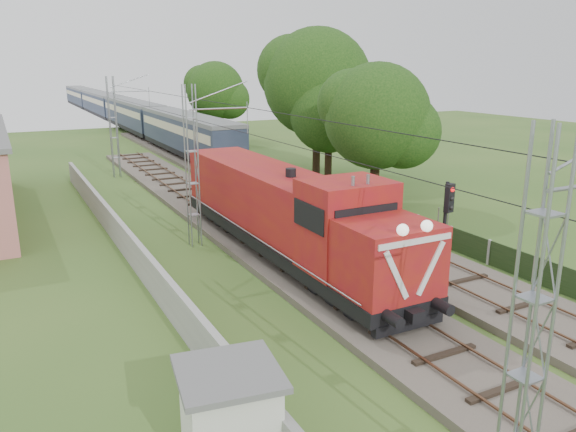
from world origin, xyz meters
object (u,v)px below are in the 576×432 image
signal_post (446,222)px  relay_hut (230,416)px  locomotive (286,212)px  coach_rake (115,107)px

signal_post → relay_hut: 11.44m
locomotive → relay_hut: bearing=-122.5°
locomotive → relay_hut: (-7.40, -11.63, -1.18)m
signal_post → relay_hut: size_ratio=1.86×
signal_post → relay_hut: (-10.34, -4.42, -2.12)m
coach_rake → relay_hut: coach_rake is taller
coach_rake → relay_hut: (-12.40, -77.39, -1.39)m
relay_hut → signal_post: bearing=23.1°
coach_rake → signal_post: size_ratio=19.40×
locomotive → signal_post: bearing=-67.8°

